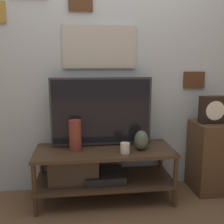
# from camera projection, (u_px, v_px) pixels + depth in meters

# --- Properties ---
(ground_plane) EXTENTS (12.00, 12.00, 0.00)m
(ground_plane) POSITION_uv_depth(u_px,v_px,m) (108.00, 215.00, 2.24)
(ground_plane) COLOR brown
(wall_back) EXTENTS (6.40, 0.08, 2.70)m
(wall_back) POSITION_uv_depth(u_px,v_px,m) (101.00, 55.00, 2.55)
(wall_back) COLOR #B2BCC6
(wall_back) RESTS_ON ground_plane
(media_console) EXTENTS (1.28, 0.49, 0.50)m
(media_console) POSITION_uv_depth(u_px,v_px,m) (94.00, 168.00, 2.45)
(media_console) COLOR #422D1E
(media_console) RESTS_ON ground_plane
(television) EXTENTS (0.95, 0.05, 0.66)m
(television) POSITION_uv_depth(u_px,v_px,m) (101.00, 111.00, 2.47)
(television) COLOR #333338
(television) RESTS_ON media_console
(vase_urn_stoneware) EXTENTS (0.13, 0.14, 0.18)m
(vase_urn_stoneware) POSITION_uv_depth(u_px,v_px,m) (141.00, 140.00, 2.40)
(vase_urn_stoneware) COLOR #4C5647
(vase_urn_stoneware) RESTS_ON media_console
(vase_tall_ceramic) EXTENTS (0.11, 0.11, 0.28)m
(vase_tall_ceramic) POSITION_uv_depth(u_px,v_px,m) (75.00, 135.00, 2.38)
(vase_tall_ceramic) COLOR brown
(vase_tall_ceramic) RESTS_ON media_console
(candle_jar) EXTENTS (0.08, 0.08, 0.09)m
(candle_jar) POSITION_uv_depth(u_px,v_px,m) (125.00, 148.00, 2.32)
(candle_jar) COLOR silver
(candle_jar) RESTS_ON media_console
(side_table) EXTENTS (0.40, 0.38, 0.71)m
(side_table) POSITION_uv_depth(u_px,v_px,m) (213.00, 156.00, 2.64)
(side_table) COLOR #513823
(side_table) RESTS_ON ground_plane
(mantel_clock) EXTENTS (0.25, 0.11, 0.26)m
(mantel_clock) POSITION_uv_depth(u_px,v_px,m) (213.00, 110.00, 2.53)
(mantel_clock) COLOR black
(mantel_clock) RESTS_ON side_table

